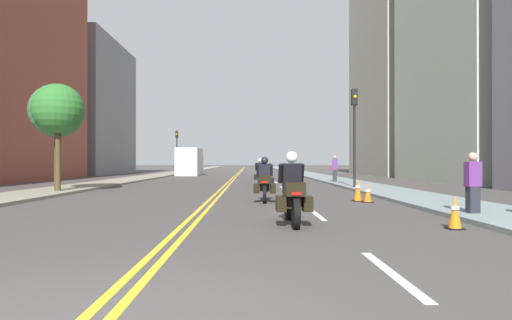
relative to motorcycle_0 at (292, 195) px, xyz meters
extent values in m
plane|color=#454140|center=(-2.29, 41.84, -0.65)|extent=(264.00, 264.00, 0.00)
cube|color=gray|center=(-9.91, 41.84, -0.59)|extent=(2.74, 144.00, 0.12)
cube|color=gray|center=(5.32, 41.84, -0.59)|extent=(2.74, 144.00, 0.12)
cube|color=yellow|center=(-2.41, 41.84, -0.65)|extent=(0.12, 132.00, 0.01)
cube|color=yellow|center=(-2.17, 41.84, -0.65)|extent=(0.12, 132.00, 0.01)
cube|color=silver|center=(0.83, -4.16, -0.65)|extent=(0.14, 2.40, 0.01)
cube|color=silver|center=(0.83, 1.84, -0.65)|extent=(0.14, 2.40, 0.01)
cube|color=silver|center=(0.83, 7.84, -0.65)|extent=(0.14, 2.40, 0.01)
cube|color=silver|center=(0.83, 13.84, -0.65)|extent=(0.14, 2.40, 0.01)
cube|color=silver|center=(0.83, 19.84, -0.65)|extent=(0.14, 2.40, 0.01)
cube|color=silver|center=(0.83, 25.84, -0.65)|extent=(0.14, 2.40, 0.01)
cube|color=silver|center=(0.83, 31.84, -0.65)|extent=(0.14, 2.40, 0.01)
cube|color=silver|center=(0.83, 37.84, -0.65)|extent=(0.14, 2.40, 0.01)
cube|color=silver|center=(0.83, 43.84, -0.65)|extent=(0.14, 2.40, 0.01)
cube|color=silver|center=(0.83, 49.84, -0.65)|extent=(0.14, 2.40, 0.01)
cube|color=gray|center=(-20.63, 40.52, 6.88)|extent=(9.32, 14.96, 15.06)
cube|color=#2D3847|center=(-25.31, 40.52, 3.11)|extent=(0.04, 12.57, 0.90)
cube|color=#2D3847|center=(-25.31, 40.52, 11.40)|extent=(0.04, 12.57, 0.90)
cube|color=#A49F93|center=(15.00, 36.47, 10.87)|extent=(7.24, 14.95, 23.04)
cube|color=#2D3847|center=(18.64, 36.47, 5.11)|extent=(0.04, 12.56, 0.90)
cube|color=#2D3847|center=(18.64, 36.47, 11.44)|extent=(0.04, 12.56, 0.90)
cube|color=#2D3847|center=(18.64, 36.47, 17.78)|extent=(0.04, 12.56, 0.90)
cylinder|color=black|center=(-0.02, 0.85, -0.33)|extent=(0.14, 0.65, 0.65)
cylinder|color=black|center=(0.01, -0.61, -0.33)|extent=(0.14, 0.65, 0.65)
cube|color=silver|center=(-0.02, 0.85, 0.01)|extent=(0.15, 0.32, 0.04)
cube|color=black|center=(0.00, 0.12, -0.05)|extent=(0.34, 1.12, 0.40)
cube|color=black|center=(0.01, -0.54, 0.17)|extent=(0.41, 0.37, 0.28)
cube|color=red|center=(0.01, -0.73, 0.09)|extent=(0.20, 0.03, 0.06)
cube|color=black|center=(-0.27, -0.33, -0.15)|extent=(0.21, 0.44, 0.32)
cube|color=black|center=(0.29, -0.32, -0.15)|extent=(0.21, 0.44, 0.32)
cube|color=#B2C1CC|center=(-0.01, 0.58, 0.33)|extent=(0.36, 0.13, 0.36)
cube|color=black|center=(0.00, 0.07, 0.43)|extent=(0.40, 0.27, 0.56)
cylinder|color=black|center=(-0.24, 0.21, 0.48)|extent=(0.11, 0.28, 0.45)
cylinder|color=black|center=(0.24, 0.22, 0.48)|extent=(0.11, 0.28, 0.45)
sphere|color=white|center=(0.00, 0.10, 0.84)|extent=(0.26, 0.26, 0.26)
cylinder|color=black|center=(-0.39, 6.50, -0.35)|extent=(0.14, 0.61, 0.61)
cylinder|color=black|center=(-0.44, 4.93, -0.35)|extent=(0.14, 0.61, 0.61)
cube|color=silver|center=(-0.39, 6.50, -0.03)|extent=(0.15, 0.32, 0.04)
cube|color=black|center=(-0.41, 5.71, -0.07)|extent=(0.36, 1.21, 0.40)
cube|color=black|center=(-0.44, 5.01, 0.15)|extent=(0.41, 0.37, 0.28)
cube|color=red|center=(-0.44, 4.82, 0.07)|extent=(0.20, 0.04, 0.06)
cube|color=black|center=(-0.71, 5.25, -0.17)|extent=(0.22, 0.45, 0.32)
cube|color=black|center=(-0.15, 5.23, -0.17)|extent=(0.22, 0.45, 0.32)
cube|color=#B2C1CC|center=(-0.39, 6.22, 0.31)|extent=(0.36, 0.13, 0.36)
cube|color=black|center=(-0.41, 5.66, 0.39)|extent=(0.41, 0.27, 0.52)
cylinder|color=black|center=(-0.65, 5.82, 0.44)|extent=(0.11, 0.28, 0.45)
cylinder|color=black|center=(-0.17, 5.81, 0.44)|extent=(0.11, 0.28, 0.45)
sphere|color=black|center=(-0.41, 5.69, 0.79)|extent=(0.26, 0.26, 0.26)
cylinder|color=black|center=(-0.20, 12.03, -0.35)|extent=(0.13, 0.62, 0.62)
cylinder|color=black|center=(-0.18, 10.55, -0.35)|extent=(0.13, 0.62, 0.62)
cube|color=silver|center=(-0.20, 12.03, -0.02)|extent=(0.14, 0.32, 0.04)
cube|color=black|center=(-0.19, 11.29, -0.07)|extent=(0.33, 1.13, 0.40)
cube|color=black|center=(-0.18, 10.62, 0.15)|extent=(0.40, 0.36, 0.28)
cube|color=red|center=(-0.18, 10.43, 0.07)|extent=(0.20, 0.03, 0.06)
cube|color=black|center=(-0.46, 10.84, -0.17)|extent=(0.21, 0.44, 0.32)
cube|color=black|center=(0.10, 10.85, -0.17)|extent=(0.21, 0.44, 0.32)
cube|color=#B2C1CC|center=(-0.19, 11.76, 0.31)|extent=(0.36, 0.13, 0.36)
cube|color=black|center=(-0.19, 11.24, 0.39)|extent=(0.40, 0.27, 0.52)
cylinder|color=black|center=(-0.43, 11.39, 0.44)|extent=(0.10, 0.28, 0.45)
cylinder|color=black|center=(0.05, 11.39, 0.44)|extent=(0.10, 0.28, 0.45)
sphere|color=black|center=(-0.19, 11.27, 0.79)|extent=(0.26, 0.26, 0.26)
cylinder|color=black|center=(-0.33, 17.35, -0.35)|extent=(0.12, 0.62, 0.62)
cylinder|color=black|center=(-0.30, 15.81, -0.35)|extent=(0.12, 0.62, 0.62)
cube|color=silver|center=(-0.33, 17.35, -0.02)|extent=(0.14, 0.32, 0.04)
cube|color=black|center=(-0.31, 16.58, -0.07)|extent=(0.34, 1.17, 0.40)
cube|color=black|center=(-0.30, 15.88, 0.15)|extent=(0.41, 0.37, 0.28)
cube|color=red|center=(-0.30, 15.69, 0.07)|extent=(0.20, 0.03, 0.06)
cube|color=black|center=(-0.59, 16.11, -0.17)|extent=(0.21, 0.44, 0.32)
cube|color=black|center=(-0.03, 16.12, -0.17)|extent=(0.21, 0.44, 0.32)
cube|color=#B2C1CC|center=(-0.32, 17.07, 0.31)|extent=(0.36, 0.13, 0.36)
cube|color=black|center=(-0.31, 16.53, 0.41)|extent=(0.40, 0.27, 0.55)
cylinder|color=black|center=(-0.56, 16.67, 0.46)|extent=(0.10, 0.28, 0.45)
cylinder|color=black|center=(-0.08, 16.68, 0.46)|extent=(0.10, 0.28, 0.45)
sphere|color=white|center=(-0.31, 16.56, 0.82)|extent=(0.26, 0.26, 0.26)
cube|color=black|center=(2.87, 5.69, -0.64)|extent=(0.36, 0.36, 0.03)
cone|color=orange|center=(2.87, 5.69, -0.23)|extent=(0.28, 0.28, 0.78)
cylinder|color=white|center=(2.87, 5.69, -0.14)|extent=(0.19, 0.19, 0.08)
cube|color=black|center=(3.30, -0.66, -0.64)|extent=(0.32, 0.32, 0.03)
cone|color=orange|center=(3.30, -0.66, -0.29)|extent=(0.26, 0.26, 0.67)
cylinder|color=white|center=(3.30, -0.66, -0.21)|extent=(0.17, 0.17, 0.08)
cube|color=black|center=(3.10, 5.24, -0.64)|extent=(0.35, 0.35, 0.03)
cone|color=orange|center=(3.10, 5.24, -0.32)|extent=(0.28, 0.28, 0.62)
cylinder|color=white|center=(3.10, 5.24, -0.24)|extent=(0.19, 0.19, 0.08)
cylinder|color=black|center=(4.35, 12.28, 1.50)|extent=(0.12, 0.12, 4.31)
cube|color=black|center=(4.35, 12.28, 4.01)|extent=(0.28, 0.28, 0.80)
sphere|color=yellow|center=(4.35, 12.13, 4.01)|extent=(0.18, 0.18, 0.18)
cylinder|color=black|center=(-8.94, 38.28, 1.37)|extent=(0.12, 0.12, 4.06)
cube|color=black|center=(-8.94, 38.28, 3.75)|extent=(0.28, 0.28, 0.80)
sphere|color=yellow|center=(-8.94, 38.13, 3.75)|extent=(0.18, 0.18, 0.18)
cube|color=#242630|center=(4.61, 1.16, -0.26)|extent=(0.31, 0.24, 0.78)
cube|color=#612C76|center=(4.61, 1.16, 0.43)|extent=(0.39, 0.27, 0.62)
sphere|color=tan|center=(4.61, 1.16, 0.86)|extent=(0.22, 0.22, 0.22)
cube|color=#242D2F|center=(4.52, 18.22, -0.21)|extent=(0.31, 0.25, 0.88)
cube|color=#5F337D|center=(4.52, 18.22, 0.57)|extent=(0.40, 0.28, 0.70)
sphere|color=tan|center=(4.52, 18.22, 1.04)|extent=(0.22, 0.22, 0.22)
cube|color=maroon|center=(4.31, 18.26, 0.33)|extent=(0.18, 0.13, 0.24)
cylinder|color=#473B21|center=(-9.38, 9.67, 0.83)|extent=(0.24, 0.24, 2.96)
sphere|color=#2F702D|center=(-9.38, 9.67, 3.07)|extent=(2.20, 2.20, 2.20)
cylinder|color=#4D3922|center=(-9.67, 10.23, 0.78)|extent=(0.24, 0.24, 2.86)
sphere|color=#3C7242|center=(-9.67, 10.23, 3.05)|extent=(2.42, 2.42, 2.42)
cube|color=silver|center=(-7.14, 38.35, 0.45)|extent=(2.00, 1.80, 2.20)
cube|color=silver|center=(-7.14, 35.35, 0.75)|extent=(2.20, 5.20, 2.80)
cylinder|color=black|center=(-7.14, 37.95, -0.20)|extent=(2.00, 0.90, 0.90)
cylinder|color=black|center=(-7.14, 33.75, -0.20)|extent=(2.00, 0.90, 0.90)
camera|label=1|loc=(-0.94, -9.56, 0.74)|focal=30.51mm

